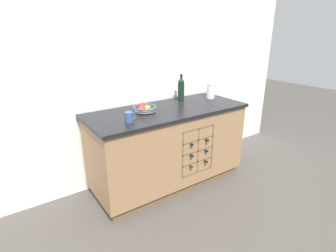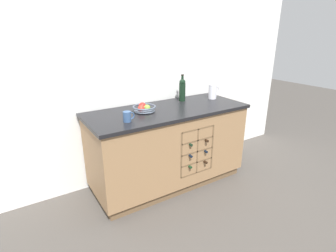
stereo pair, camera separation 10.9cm
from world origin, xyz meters
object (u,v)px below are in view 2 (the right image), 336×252
white_pitcher (213,91)px  standing_wine_bottle (182,89)px  fruit_bowl (144,108)px  ceramic_mug (127,117)px

white_pitcher → standing_wine_bottle: bearing=163.9°
fruit_bowl → ceramic_mug: bearing=-143.9°
white_pitcher → ceramic_mug: size_ratio=1.57×
white_pitcher → standing_wine_bottle: (-0.38, 0.11, 0.05)m
white_pitcher → ceramic_mug: (-1.24, -0.24, -0.04)m
fruit_bowl → standing_wine_bottle: 0.61m
ceramic_mug → white_pitcher: bearing=11.1°
standing_wine_bottle → ceramic_mug: bearing=-157.7°
standing_wine_bottle → fruit_bowl: bearing=-165.4°
fruit_bowl → white_pitcher: size_ratio=1.36×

